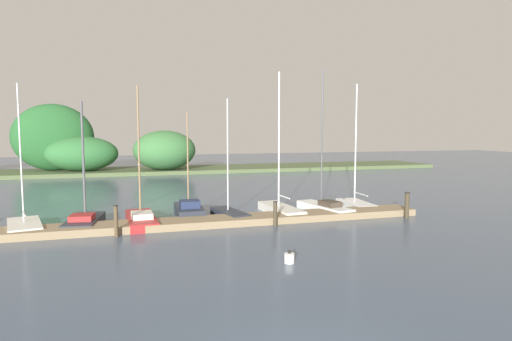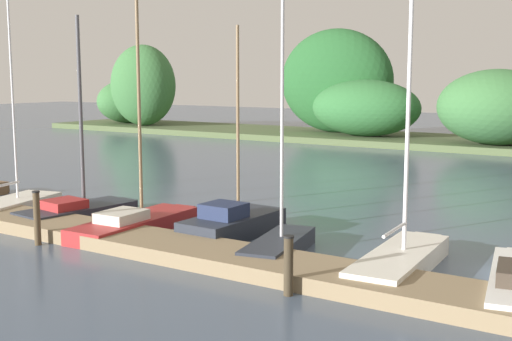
{
  "view_description": "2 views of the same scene",
  "coord_description": "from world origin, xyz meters",
  "px_view_note": "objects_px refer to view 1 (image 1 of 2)",
  "views": [
    {
      "loc": [
        -2.95,
        -6.28,
        4.63
      ],
      "look_at": [
        4.08,
        17.09,
        2.4
      ],
      "focal_mm": 30.15,
      "sensor_mm": 36.0,
      "label": 1
    },
    {
      "loc": [
        10.34,
        2.31,
        4.31
      ],
      "look_at": [
        0.94,
        16.69,
        1.87
      ],
      "focal_mm": 46.72,
      "sensor_mm": 36.0,
      "label": 2
    }
  ],
  "objects_px": {
    "mooring_piling_3": "(407,205)",
    "channel_buoy_0": "(289,258)",
    "mooring_piling_1": "(116,221)",
    "mooring_piling_2": "(275,214)",
    "sailboat_8": "(355,203)",
    "sailboat_7": "(323,206)",
    "sailboat_1": "(24,225)",
    "sailboat_6": "(279,208)",
    "sailboat_4": "(189,210)",
    "sailboat_2": "(85,219)",
    "sailboat_3": "(141,218)",
    "sailboat_5": "(229,212)"
  },
  "relations": [
    {
      "from": "sailboat_4",
      "to": "channel_buoy_0",
      "type": "height_order",
      "value": "sailboat_4"
    },
    {
      "from": "sailboat_2",
      "to": "channel_buoy_0",
      "type": "relative_size",
      "value": 13.12
    },
    {
      "from": "sailboat_8",
      "to": "channel_buoy_0",
      "type": "height_order",
      "value": "sailboat_8"
    },
    {
      "from": "sailboat_5",
      "to": "mooring_piling_2",
      "type": "xyz_separation_m",
      "value": [
        1.74,
        -2.57,
        0.32
      ]
    },
    {
      "from": "sailboat_4",
      "to": "sailboat_8",
      "type": "relative_size",
      "value": 0.76
    },
    {
      "from": "sailboat_4",
      "to": "sailboat_7",
      "type": "bearing_deg",
      "value": -95.61
    },
    {
      "from": "sailboat_8",
      "to": "sailboat_7",
      "type": "bearing_deg",
      "value": 113.67
    },
    {
      "from": "mooring_piling_3",
      "to": "sailboat_8",
      "type": "bearing_deg",
      "value": 106.65
    },
    {
      "from": "sailboat_3",
      "to": "sailboat_4",
      "type": "xyz_separation_m",
      "value": [
        2.55,
        1.1,
        0.06
      ]
    },
    {
      "from": "sailboat_8",
      "to": "mooring_piling_2",
      "type": "distance_m",
      "value": 7.27
    },
    {
      "from": "sailboat_1",
      "to": "sailboat_6",
      "type": "xyz_separation_m",
      "value": [
        12.82,
        0.48,
        0.07
      ]
    },
    {
      "from": "sailboat_1",
      "to": "mooring_piling_3",
      "type": "height_order",
      "value": "sailboat_1"
    },
    {
      "from": "sailboat_7",
      "to": "mooring_piling_2",
      "type": "height_order",
      "value": "sailboat_7"
    },
    {
      "from": "sailboat_4",
      "to": "sailboat_6",
      "type": "distance_m",
      "value": 5.04
    },
    {
      "from": "sailboat_6",
      "to": "sailboat_7",
      "type": "height_order",
      "value": "sailboat_7"
    },
    {
      "from": "sailboat_1",
      "to": "sailboat_5",
      "type": "height_order",
      "value": "sailboat_1"
    },
    {
      "from": "sailboat_1",
      "to": "sailboat_4",
      "type": "relative_size",
      "value": 1.21
    },
    {
      "from": "sailboat_2",
      "to": "sailboat_4",
      "type": "distance_m",
      "value": 5.27
    },
    {
      "from": "sailboat_6",
      "to": "mooring_piling_2",
      "type": "relative_size",
      "value": 6.49
    },
    {
      "from": "mooring_piling_1",
      "to": "mooring_piling_2",
      "type": "distance_m",
      "value": 7.41
    },
    {
      "from": "mooring_piling_3",
      "to": "sailboat_7",
      "type": "bearing_deg",
      "value": 143.7
    },
    {
      "from": "channel_buoy_0",
      "to": "sailboat_6",
      "type": "bearing_deg",
      "value": 72.35
    },
    {
      "from": "sailboat_3",
      "to": "sailboat_4",
      "type": "distance_m",
      "value": 2.78
    },
    {
      "from": "sailboat_4",
      "to": "sailboat_6",
      "type": "xyz_separation_m",
      "value": [
        5.0,
        -0.64,
        -0.05
      ]
    },
    {
      "from": "sailboat_1",
      "to": "mooring_piling_1",
      "type": "height_order",
      "value": "sailboat_1"
    },
    {
      "from": "channel_buoy_0",
      "to": "sailboat_8",
      "type": "bearing_deg",
      "value": 49.54
    },
    {
      "from": "sailboat_2",
      "to": "sailboat_7",
      "type": "height_order",
      "value": "sailboat_7"
    },
    {
      "from": "mooring_piling_1",
      "to": "mooring_piling_3",
      "type": "xyz_separation_m",
      "value": [
        14.87,
        -0.03,
        -0.02
      ]
    },
    {
      "from": "sailboat_4",
      "to": "mooring_piling_3",
      "type": "height_order",
      "value": "sailboat_4"
    },
    {
      "from": "sailboat_2",
      "to": "sailboat_3",
      "type": "distance_m",
      "value": 2.67
    },
    {
      "from": "sailboat_2",
      "to": "sailboat_4",
      "type": "relative_size",
      "value": 1.08
    },
    {
      "from": "sailboat_8",
      "to": "mooring_piling_1",
      "type": "height_order",
      "value": "sailboat_8"
    },
    {
      "from": "sailboat_6",
      "to": "sailboat_8",
      "type": "bearing_deg",
      "value": -87.04
    },
    {
      "from": "sailboat_3",
      "to": "sailboat_6",
      "type": "height_order",
      "value": "sailboat_6"
    },
    {
      "from": "sailboat_2",
      "to": "sailboat_6",
      "type": "distance_m",
      "value": 10.21
    },
    {
      "from": "mooring_piling_2",
      "to": "mooring_piling_3",
      "type": "bearing_deg",
      "value": -0.89
    },
    {
      "from": "sailboat_8",
      "to": "channel_buoy_0",
      "type": "distance_m",
      "value": 12.13
    },
    {
      "from": "sailboat_6",
      "to": "sailboat_7",
      "type": "xyz_separation_m",
      "value": [
        2.55,
        -0.3,
        0.01
      ]
    },
    {
      "from": "sailboat_5",
      "to": "mooring_piling_2",
      "type": "distance_m",
      "value": 3.12
    },
    {
      "from": "sailboat_6",
      "to": "mooring_piling_1",
      "type": "xyz_separation_m",
      "value": [
        -8.67,
        -2.96,
        0.38
      ]
    },
    {
      "from": "sailboat_8",
      "to": "mooring_piling_1",
      "type": "distance_m",
      "value": 14.25
    },
    {
      "from": "sailboat_2",
      "to": "sailboat_8",
      "type": "distance_m",
      "value": 15.35
    },
    {
      "from": "sailboat_7",
      "to": "mooring_piling_3",
      "type": "height_order",
      "value": "sailboat_7"
    },
    {
      "from": "sailboat_1",
      "to": "sailboat_6",
      "type": "distance_m",
      "value": 12.82
    },
    {
      "from": "sailboat_4",
      "to": "mooring_piling_3",
      "type": "relative_size",
      "value": 4.12
    },
    {
      "from": "sailboat_8",
      "to": "mooring_piling_2",
      "type": "relative_size",
      "value": 6.12
    },
    {
      "from": "channel_buoy_0",
      "to": "sailboat_5",
      "type": "bearing_deg",
      "value": 91.74
    },
    {
      "from": "mooring_piling_3",
      "to": "channel_buoy_0",
      "type": "xyz_separation_m",
      "value": [
        -8.94,
        -5.64,
        -0.51
      ]
    },
    {
      "from": "sailboat_5",
      "to": "mooring_piling_1",
      "type": "xyz_separation_m",
      "value": [
        -5.67,
        -2.66,
        0.42
      ]
    },
    {
      "from": "mooring_piling_3",
      "to": "channel_buoy_0",
      "type": "relative_size",
      "value": 2.95
    }
  ]
}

